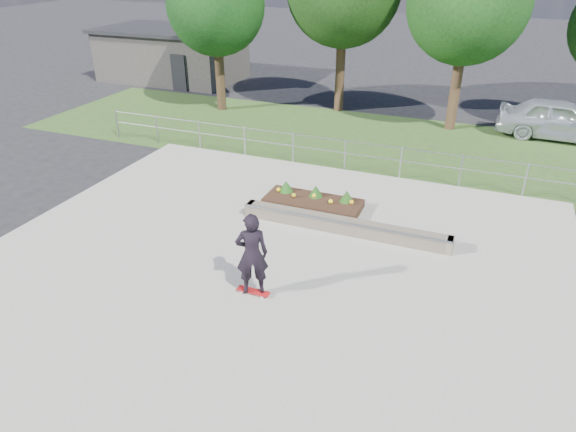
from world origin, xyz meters
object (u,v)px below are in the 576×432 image
(skateboarder, at_px, (252,254))
(planter_bed, at_px, (313,201))
(grind_ledge, at_px, (344,226))
(parked_car, at_px, (560,119))

(skateboarder, bearing_deg, planter_bed, 92.64)
(grind_ledge, xyz_separation_m, skateboarder, (-1.12, -3.61, 0.88))
(grind_ledge, xyz_separation_m, planter_bed, (-1.34, 1.25, -0.02))
(parked_car, bearing_deg, grind_ledge, 153.89)
(planter_bed, distance_m, skateboarder, 4.94)
(grind_ledge, bearing_deg, parked_car, 61.71)
(skateboarder, bearing_deg, grind_ledge, 72.81)
(grind_ledge, distance_m, parked_car, 12.86)
(parked_car, bearing_deg, skateboarder, 156.40)
(grind_ledge, bearing_deg, skateboarder, -107.19)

